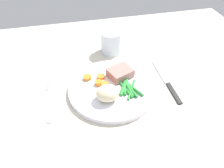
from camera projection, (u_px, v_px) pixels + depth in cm
name	position (u px, v px, depth cm)	size (l,w,h in cm)	color
dining_table	(119.00, 86.00, 68.69)	(120.00, 90.00, 2.00)	beige
dinner_plate	(112.00, 88.00, 65.32)	(26.22, 26.22, 1.60)	white
meat_portion	(120.00, 73.00, 67.41)	(7.02, 5.90, 2.68)	#B2756B
mashed_potatoes	(107.00, 93.00, 59.45)	(6.36, 5.46, 4.57)	beige
carrot_slices	(97.00, 80.00, 66.05)	(7.14, 6.76, 1.18)	orange
green_beans	(128.00, 88.00, 63.76)	(7.03, 10.02, 0.85)	#2D8C38
fork	(49.00, 100.00, 62.50)	(1.44, 16.60, 0.40)	silver
knife	(167.00, 82.00, 68.39)	(1.70, 20.50, 0.64)	black
water_glass	(111.00, 43.00, 78.99)	(7.84, 7.84, 8.19)	silver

